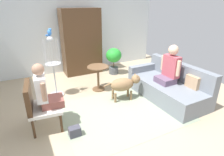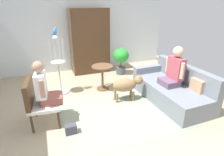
% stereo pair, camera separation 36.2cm
% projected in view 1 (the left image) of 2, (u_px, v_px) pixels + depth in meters
% --- Properties ---
extents(ground_plane, '(6.90, 6.90, 0.00)m').
position_uv_depth(ground_plane, '(114.00, 108.00, 4.11)').
color(ground_plane, tan).
extents(back_wall, '(5.99, 0.12, 2.57)m').
position_uv_depth(back_wall, '(73.00, 32.00, 6.04)').
color(back_wall, silver).
rests_on(back_wall, ground).
extents(area_rug, '(2.53, 1.98, 0.01)m').
position_uv_depth(area_rug, '(122.00, 112.00, 3.99)').
color(area_rug, gray).
rests_on(area_rug, ground).
extents(couch, '(0.98, 1.99, 0.84)m').
position_uv_depth(couch, '(168.00, 86.00, 4.52)').
color(couch, slate).
rests_on(couch, ground).
extents(armchair, '(0.63, 0.69, 0.91)m').
position_uv_depth(armchair, '(37.00, 103.00, 3.29)').
color(armchair, '#4C331E').
rests_on(armchair, ground).
extents(person_on_couch, '(0.45, 0.57, 0.89)m').
position_uv_depth(person_on_couch, '(170.00, 67.00, 4.30)').
color(person_on_couch, '#624C68').
extents(person_on_armchair, '(0.48, 0.53, 0.81)m').
position_uv_depth(person_on_armchair, '(45.00, 90.00, 3.26)').
color(person_on_armchair, brown).
extents(round_end_table, '(0.55, 0.55, 0.66)m').
position_uv_depth(round_end_table, '(98.00, 74.00, 4.84)').
color(round_end_table, brown).
rests_on(round_end_table, ground).
extents(dog, '(0.90, 0.40, 0.62)m').
position_uv_depth(dog, '(124.00, 84.00, 4.37)').
color(dog, olive).
rests_on(dog, ground).
extents(bird_cage_stand, '(0.37, 0.37, 1.49)m').
position_uv_depth(bird_cage_stand, '(54.00, 69.00, 4.43)').
color(bird_cage_stand, silver).
rests_on(bird_cage_stand, ground).
extents(parrot, '(0.17, 0.10, 0.17)m').
position_uv_depth(parrot, '(49.00, 32.00, 4.11)').
color(parrot, blue).
rests_on(parrot, bird_cage_stand).
extents(potted_plant, '(0.50, 0.50, 0.85)m').
position_uv_depth(potted_plant, '(114.00, 58.00, 5.91)').
color(potted_plant, '#4C5156').
rests_on(potted_plant, ground).
extents(armoire_cabinet, '(1.20, 0.56, 2.03)m').
position_uv_depth(armoire_cabinet, '(81.00, 42.00, 5.86)').
color(armoire_cabinet, '#4C331E').
rests_on(armoire_cabinet, ground).
extents(handbag, '(0.20, 0.14, 0.18)m').
position_uv_depth(handbag, '(75.00, 132.00, 3.24)').
color(handbag, '#3F3F4C').
rests_on(handbag, ground).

